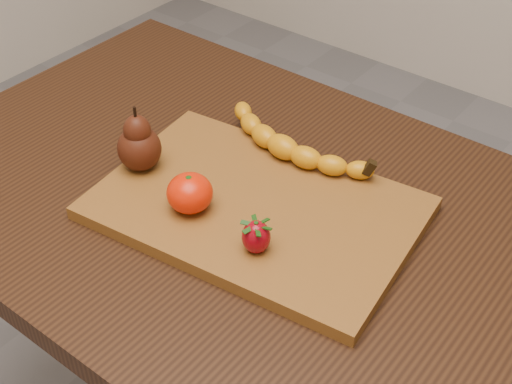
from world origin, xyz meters
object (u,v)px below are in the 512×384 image
Objects in this scene: table at (226,236)px; cutting_board at (256,208)px; mandarin at (190,193)px; pear at (138,138)px.

cutting_board is at bearing -12.32° from table.
cutting_board is 0.10m from mandarin.
mandarin is at bearing -12.37° from pear.
mandarin is (0.13, -0.03, -0.02)m from pear.
pear is 0.13m from mandarin.
cutting_board is at bearing 45.32° from mandarin.
table is 0.17m from mandarin.
cutting_board reaches higher than table.
cutting_board is (0.07, -0.02, 0.11)m from table.
mandarin reaches higher than table.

